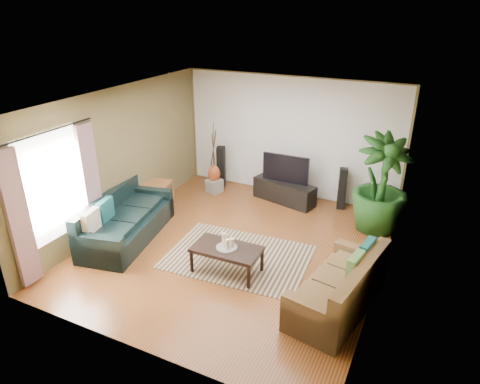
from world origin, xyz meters
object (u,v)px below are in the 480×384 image
Objects in this scene: side_table at (157,196)px; sofa_left at (127,218)px; sofa_right at (338,283)px; speaker_left at (221,167)px; tv_stand at (284,192)px; speaker_right at (342,189)px; coffee_table at (227,260)px; potted_plant at (381,184)px; television at (286,169)px; vase at (214,174)px; pedestal at (214,186)px.

sofa_left is at bearing -79.08° from side_table.
speaker_left is (-3.62, 3.22, 0.08)m from sofa_right.
tv_stand is 1.41× the size of speaker_left.
coffee_table is at bearing -126.09° from speaker_right.
tv_stand is 0.75× the size of potted_plant.
tv_stand is at bearing 32.75° from side_table.
television is at bearing -137.64° from sofa_right.
speaker_left is (-1.66, 0.13, 0.27)m from tv_stand.
television is at bearing 8.04° from vase.
speaker_left reaches higher than side_table.
potted_plant is at bearing -2.74° from pedestal.
television reaches higher than speaker_right.
speaker_right is (1.22, 0.23, 0.22)m from tv_stand.
vase is at bearing -171.96° from television.
vase is at bearing 171.96° from speaker_right.
coffee_table is at bearing -57.44° from pedestal.
tv_stand is 1.68m from speaker_left.
sofa_left is 2.39× the size of speaker_right.
sofa_right is 1.76× the size of television.
coffee_table is 1.22× the size of speaker_right.
tv_stand is 2.21m from potted_plant.
television is 1.69m from speaker_left.
television reaches higher than coffee_table.
potted_plant is 6.05× the size of pedestal.
television is 0.55× the size of potted_plant.
coffee_table is 3.40m from speaker_right.
potted_plant reaches higher than side_table.
television reaches higher than pedestal.
sofa_right is 4.57× the size of vase.
speaker_right is at bearing 69.38° from coffee_table.
side_table is at bearing -129.86° from speaker_left.
tv_stand is 1.56× the size of speaker_right.
coffee_table is at bearing -77.53° from speaker_left.
potted_plant reaches higher than speaker_left.
television is at bearing 90.61° from coffee_table.
sofa_left is 3.51m from tv_stand.
sofa_right is 5.85× the size of pedestal.
coffee_table is at bearing -57.44° from vase.
vase is (-3.72, 0.18, -0.49)m from potted_plant.
coffee_table is 3.05m from television.
pedestal is at bearing -159.23° from tv_stand.
potted_plant reaches higher than tv_stand.
television is 2.60× the size of vase.
sofa_left is at bearing -99.48° from pedestal.
sofa_right is 4.63m from pedestal.
side_table is at bearing -146.91° from television.
coffee_table is 3.55× the size of pedestal.
sofa_left is 3.53m from television.
television is at bearing -20.75° from speaker_left.
vase reaches higher than tv_stand.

